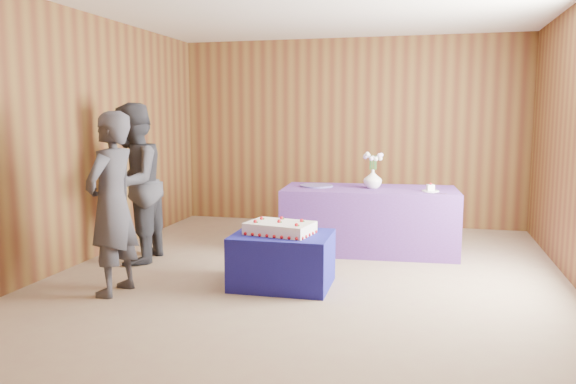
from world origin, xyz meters
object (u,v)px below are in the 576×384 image
(cake_table, at_px, (282,260))
(guest_right, at_px, (133,184))
(vase, at_px, (373,179))
(serving_table, at_px, (369,220))
(sheet_cake, at_px, (280,228))
(guest_left, at_px, (112,204))

(cake_table, relative_size, guest_right, 0.52)
(vase, bearing_deg, serving_table, -171.42)
(sheet_cake, bearing_deg, guest_right, 176.43)
(cake_table, distance_m, sheet_cake, 0.31)
(cake_table, distance_m, guest_right, 1.94)
(vase, bearing_deg, guest_left, -134.01)
(sheet_cake, relative_size, guest_left, 0.42)
(guest_right, bearing_deg, cake_table, 68.65)
(vase, distance_m, guest_right, 2.71)
(guest_left, bearing_deg, serving_table, 140.83)
(sheet_cake, height_order, guest_left, guest_left)
(cake_table, relative_size, guest_left, 0.55)
(cake_table, distance_m, serving_table, 1.71)
(cake_table, bearing_deg, sheet_cake, -174.98)
(serving_table, xyz_separation_m, vase, (0.03, 0.00, 0.49))
(sheet_cake, relative_size, guest_right, 0.40)
(guest_left, bearing_deg, sheet_cake, 117.12)
(vase, height_order, guest_right, guest_right)
(sheet_cake, xyz_separation_m, vase, (0.70, 1.58, 0.31))
(vase, xyz_separation_m, guest_left, (-2.09, -2.16, -0.04))
(guest_left, bearing_deg, cake_table, 116.88)
(cake_table, xyz_separation_m, vase, (0.68, 1.58, 0.61))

